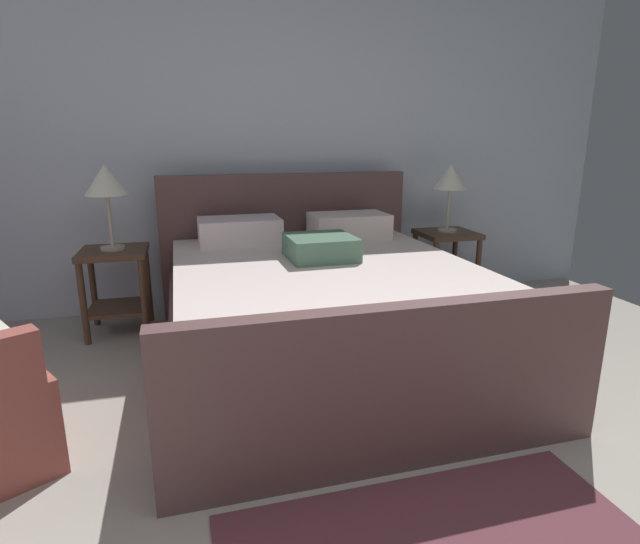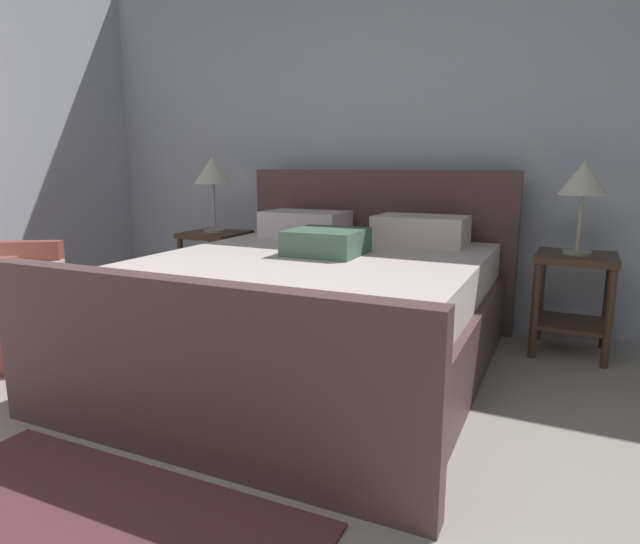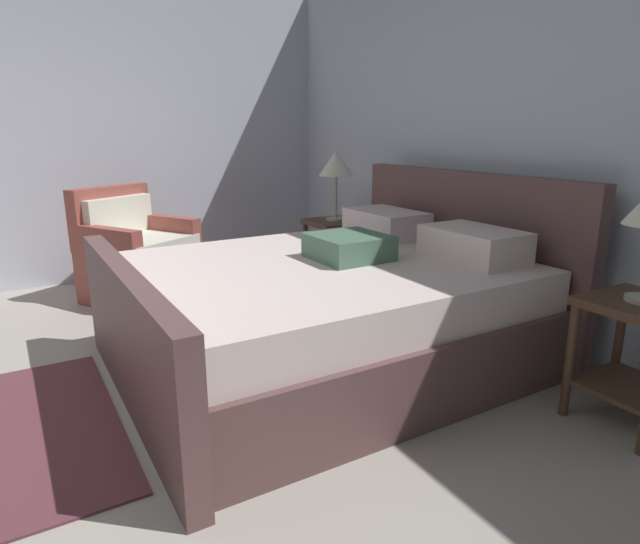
{
  "view_description": "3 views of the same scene",
  "coord_description": "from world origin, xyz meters",
  "views": [
    {
      "loc": [
        -0.85,
        -0.88,
        1.34
      ],
      "look_at": [
        -0.2,
        1.68,
        0.64
      ],
      "focal_mm": 28.43,
      "sensor_mm": 36.0,
      "label": 1
    },
    {
      "loc": [
        1.19,
        -0.63,
        1.11
      ],
      "look_at": [
        0.08,
        1.63,
        0.61
      ],
      "focal_mm": 30.27,
      "sensor_mm": 36.0,
      "label": 2
    },
    {
      "loc": [
        2.43,
        0.46,
        1.34
      ],
      "look_at": [
        0.0,
        1.82,
        0.6
      ],
      "focal_mm": 29.97,
      "sensor_mm": 36.0,
      "label": 3
    }
  ],
  "objects": [
    {
      "name": "bed",
      "position": [
        -0.11,
        1.96,
        0.34
      ],
      "size": [
        1.97,
        2.3,
        1.08
      ],
      "color": "brown",
      "rests_on": "ground"
    },
    {
      "name": "nightstand_left",
      "position": [
        -1.39,
        2.76,
        0.4
      ],
      "size": [
        0.44,
        0.44,
        0.6
      ],
      "color": "#4E3525",
      "rests_on": "ground"
    },
    {
      "name": "wall_back",
      "position": [
        0.0,
        3.25,
        1.33
      ],
      "size": [
        5.48,
        0.12,
        2.65
      ],
      "primitive_type": "cube",
      "color": "silver",
      "rests_on": "ground"
    },
    {
      "name": "table_lamp_right",
      "position": [
        1.17,
        2.82,
        1.02
      ],
      "size": [
        0.27,
        0.27,
        0.54
      ],
      "color": "#B7B293",
      "rests_on": "nightstand_right"
    },
    {
      "name": "nightstand_right",
      "position": [
        1.17,
        2.82,
        0.4
      ],
      "size": [
        0.44,
        0.44,
        0.6
      ],
      "color": "#4E3525",
      "rests_on": "ground"
    },
    {
      "name": "table_lamp_left",
      "position": [
        -1.39,
        2.76,
        1.06
      ],
      "size": [
        0.29,
        0.29,
        0.57
      ],
      "color": "#B7B293",
      "rests_on": "nightstand_left"
    }
  ]
}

